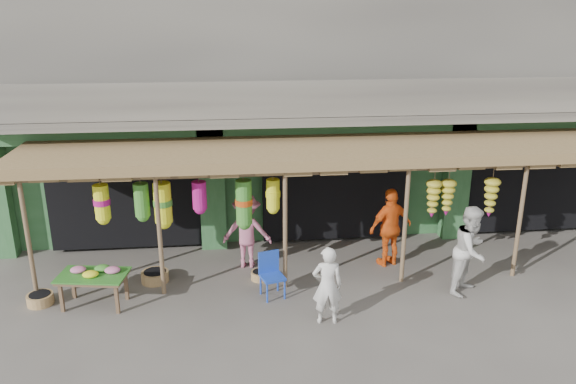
{
  "coord_description": "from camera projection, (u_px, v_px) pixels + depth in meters",
  "views": [
    {
      "loc": [
        -2.58,
        -10.68,
        5.61
      ],
      "look_at": [
        -1.31,
        1.0,
        1.7
      ],
      "focal_mm": 35.0,
      "sensor_mm": 36.0,
      "label": 1
    }
  ],
  "objects": [
    {
      "name": "basket_mid",
      "position": [
        155.0,
        277.0,
        11.98
      ],
      "size": [
        0.72,
        0.72,
        0.22
      ],
      "primitive_type": "cylinder",
      "rotation": [
        0.0,
        0.0,
        -0.28
      ],
      "color": "#996744",
      "rests_on": "ground"
    },
    {
      "name": "person_shopper",
      "position": [
        247.0,
        231.0,
        12.47
      ],
      "size": [
        1.18,
        0.79,
        1.69
      ],
      "primitive_type": "imported",
      "rotation": [
        0.0,
        0.0,
        2.99
      ],
      "color": "#C06684",
      "rests_on": "ground"
    },
    {
      "name": "person_front",
      "position": [
        327.0,
        285.0,
        10.24
      ],
      "size": [
        0.57,
        0.39,
        1.52
      ],
      "primitive_type": "imported",
      "rotation": [
        0.0,
        0.0,
        3.08
      ],
      "color": "silver",
      "rests_on": "ground"
    },
    {
      "name": "blue_chair",
      "position": [
        271.0,
        272.0,
        11.3
      ],
      "size": [
        0.55,
        0.55,
        0.92
      ],
      "rotation": [
        0.0,
        0.0,
        0.29
      ],
      "color": "#1C40B7",
      "rests_on": "ground"
    },
    {
      "name": "awning",
      "position": [
        343.0,
        154.0,
        12.04
      ],
      "size": [
        14.0,
        2.7,
        2.79
      ],
      "color": "brown",
      "rests_on": "ground"
    },
    {
      "name": "basket_right",
      "position": [
        260.0,
        275.0,
        12.08
      ],
      "size": [
        0.53,
        0.53,
        0.18
      ],
      "primitive_type": "cylinder",
      "rotation": [
        0.0,
        0.0,
        0.43
      ],
      "color": "#A4784C",
      "rests_on": "ground"
    },
    {
      "name": "building",
      "position": [
        320.0,
        90.0,
        15.64
      ],
      "size": [
        16.4,
        6.8,
        7.0
      ],
      "color": "gray",
      "rests_on": "ground"
    },
    {
      "name": "ground",
      "position": [
        353.0,
        279.0,
        12.11
      ],
      "size": [
        80.0,
        80.0,
        0.0
      ],
      "primitive_type": "plane",
      "color": "#514C47",
      "rests_on": "ground"
    },
    {
      "name": "person_vendor",
      "position": [
        391.0,
        227.0,
        12.52
      ],
      "size": [
        1.15,
        0.76,
        1.81
      ],
      "primitive_type": "imported",
      "rotation": [
        0.0,
        0.0,
        3.47
      ],
      "color": "orange",
      "rests_on": "ground"
    },
    {
      "name": "person_right",
      "position": [
        471.0,
        250.0,
        11.31
      ],
      "size": [
        1.13,
        1.13,
        1.85
      ],
      "primitive_type": "imported",
      "rotation": [
        0.0,
        0.0,
        0.77
      ],
      "color": "beige",
      "rests_on": "ground"
    },
    {
      "name": "flower_table",
      "position": [
        94.0,
        276.0,
        10.87
      ],
      "size": [
        1.41,
        0.97,
        0.78
      ],
      "rotation": [
        0.0,
        0.0,
        -0.16
      ],
      "color": "brown",
      "rests_on": "ground"
    },
    {
      "name": "basket_left",
      "position": [
        40.0,
        299.0,
        11.07
      ],
      "size": [
        0.6,
        0.6,
        0.21
      ],
      "primitive_type": "cylinder",
      "rotation": [
        0.0,
        0.0,
        -0.21
      ],
      "color": "olive",
      "rests_on": "ground"
    }
  ]
}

